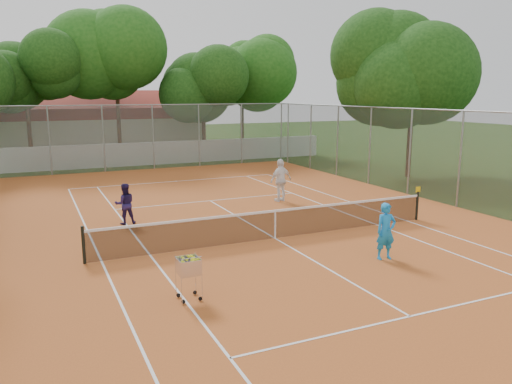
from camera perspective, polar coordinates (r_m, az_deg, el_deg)
name	(u,v)px	position (r m, az deg, el deg)	size (l,w,h in m)	color
ground	(275,239)	(16.39, 2.18, -5.39)	(120.00, 120.00, 0.00)	#1B350E
court_pad	(275,239)	(16.39, 2.18, -5.36)	(18.00, 34.00, 0.02)	#B35822
court_lines	(275,238)	(16.39, 2.18, -5.31)	(10.98, 23.78, 0.01)	white
tennis_net	(275,224)	(16.26, 2.20, -3.67)	(11.88, 0.10, 0.98)	black
perimeter_fence	(275,179)	(15.94, 2.24, 1.52)	(18.00, 34.00, 4.00)	slate
boundary_wall	(147,154)	(34.01, -12.35, 4.30)	(26.00, 0.30, 1.50)	silver
clubhouse	(95,124)	(43.40, -17.89, 7.39)	(16.40, 9.00, 4.40)	beige
tropical_trees	(135,89)	(36.72, -13.66, 11.39)	(29.00, 19.00, 10.00)	#13390E
player_near	(386,231)	(14.66, 14.62, -4.37)	(0.60, 0.39, 1.63)	#1A8BDF
player_far_left	(125,204)	(18.61, -14.76, -1.31)	(0.72, 0.56, 1.49)	#251A4E
player_far_right	(281,180)	(21.82, 2.85, 1.35)	(1.10, 0.46, 1.87)	white
ball_hopper	(189,277)	(11.65, -7.70, -9.60)	(0.52, 0.52, 1.09)	silver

